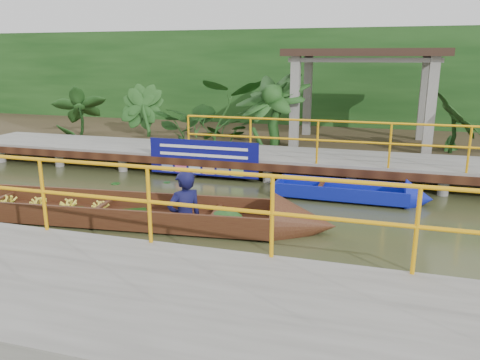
# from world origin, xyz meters

# --- Properties ---
(ground) EXTENTS (80.00, 80.00, 0.00)m
(ground) POSITION_xyz_m (0.00, 0.00, 0.00)
(ground) COLOR #33371B
(ground) RESTS_ON ground
(land_strip) EXTENTS (30.00, 8.00, 0.45)m
(land_strip) POSITION_xyz_m (0.00, 7.50, 0.23)
(land_strip) COLOR #332A19
(land_strip) RESTS_ON ground
(far_dock) EXTENTS (16.00, 2.06, 1.66)m
(far_dock) POSITION_xyz_m (0.02, 3.43, 0.48)
(far_dock) COLOR slate
(far_dock) RESTS_ON ground
(near_dock) EXTENTS (18.00, 2.40, 1.73)m
(near_dock) POSITION_xyz_m (1.00, -4.20, 0.30)
(near_dock) COLOR slate
(near_dock) RESTS_ON ground
(pavilion) EXTENTS (4.40, 3.00, 3.00)m
(pavilion) POSITION_xyz_m (3.00, 6.30, 2.82)
(pavilion) COLOR slate
(pavilion) RESTS_ON ground
(foliage_backdrop) EXTENTS (30.00, 0.80, 4.00)m
(foliage_backdrop) POSITION_xyz_m (0.00, 10.00, 2.00)
(foliage_backdrop) COLOR #153C13
(foliage_backdrop) RESTS_ON ground
(vendor_boat) EXTENTS (11.02, 2.18, 2.33)m
(vendor_boat) POSITION_xyz_m (-2.20, -0.95, 0.25)
(vendor_boat) COLOR #3B1A10
(vendor_boat) RESTS_ON ground
(moored_blue_boat) EXTENTS (3.27, 0.93, 0.78)m
(moored_blue_boat) POSITION_xyz_m (3.64, 1.78, 0.14)
(moored_blue_boat) COLOR #0D1895
(moored_blue_boat) RESTS_ON ground
(blue_banner) EXTENTS (2.85, 0.04, 0.89)m
(blue_banner) POSITION_xyz_m (-0.60, 2.48, 0.56)
(blue_banner) COLOR navy
(blue_banner) RESTS_ON ground
(tropical_plants) EXTENTS (14.32, 1.32, 1.65)m
(tropical_plants) POSITION_xyz_m (0.22, 5.30, 1.27)
(tropical_plants) COLOR #153C13
(tropical_plants) RESTS_ON ground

